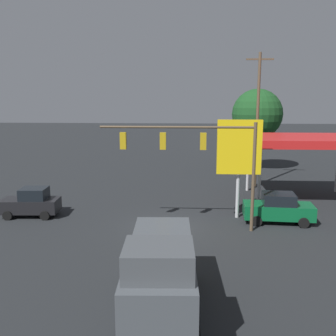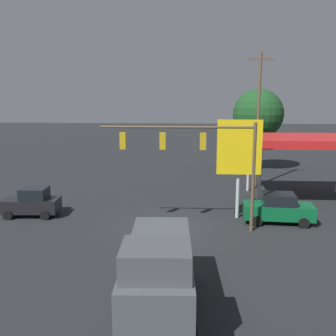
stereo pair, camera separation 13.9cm
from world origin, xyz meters
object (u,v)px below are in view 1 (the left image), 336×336
at_px(delivery_truck, 161,275).
at_px(street_tree, 257,114).
at_px(traffic_signal_assembly, 194,150).
at_px(utility_pole, 257,118).
at_px(sedan_waiting, 278,208).
at_px(hatchback_crossing, 31,203).
at_px(price_sign, 239,150).

bearing_deg(delivery_truck, street_tree, 161.48).
height_order(traffic_signal_assembly, delivery_truck, traffic_signal_assembly).
bearing_deg(utility_pole, sedan_waiting, 88.50).
bearing_deg(hatchback_crossing, delivery_truck, 126.86).
bearing_deg(street_tree, delivery_truck, 74.11).
bearing_deg(sedan_waiting, price_sign, -16.07).
bearing_deg(delivery_truck, price_sign, 158.02).
height_order(sedan_waiting, street_tree, street_tree).
height_order(price_sign, hatchback_crossing, price_sign).
bearing_deg(price_sign, street_tree, -103.39).
bearing_deg(sedan_waiting, utility_pole, -87.82).
bearing_deg(street_tree, utility_pole, 80.31).
distance_m(price_sign, hatchback_crossing, 14.45).
distance_m(traffic_signal_assembly, price_sign, 3.95).
height_order(price_sign, street_tree, street_tree).
height_order(hatchback_crossing, sedan_waiting, hatchback_crossing).
xyz_separation_m(traffic_signal_assembly, utility_pole, (-5.75, -12.08, 1.29)).
distance_m(sedan_waiting, street_tree, 18.97).
distance_m(traffic_signal_assembly, utility_pole, 13.44).
height_order(traffic_signal_assembly, sedan_waiting, traffic_signal_assembly).
bearing_deg(street_tree, sedan_waiting, 84.97).
bearing_deg(sedan_waiting, hatchback_crossing, 2.39).
bearing_deg(hatchback_crossing, traffic_signal_assembly, 166.15).
xyz_separation_m(price_sign, street_tree, (-4.11, -17.25, 1.63)).
xyz_separation_m(traffic_signal_assembly, sedan_waiting, (-5.48, -1.69, -4.00)).
bearing_deg(price_sign, traffic_signal_assembly, 41.08).
height_order(price_sign, sedan_waiting, price_sign).
bearing_deg(utility_pole, hatchback_crossing, 30.89).
xyz_separation_m(traffic_signal_assembly, hatchback_crossing, (11.01, -2.06, -4.00)).
relative_size(hatchback_crossing, street_tree, 0.43).
bearing_deg(sedan_waiting, traffic_signal_assembly, 20.79).
height_order(hatchback_crossing, street_tree, street_tree).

